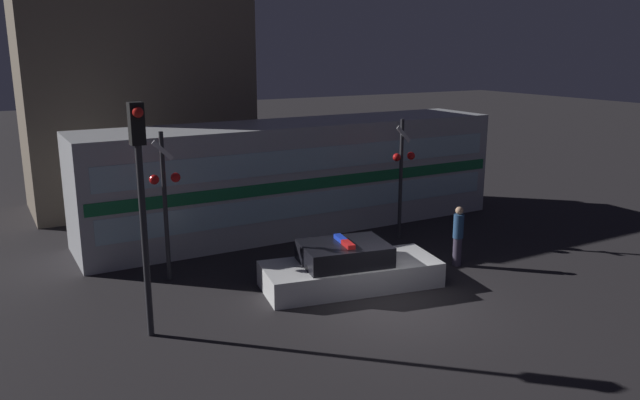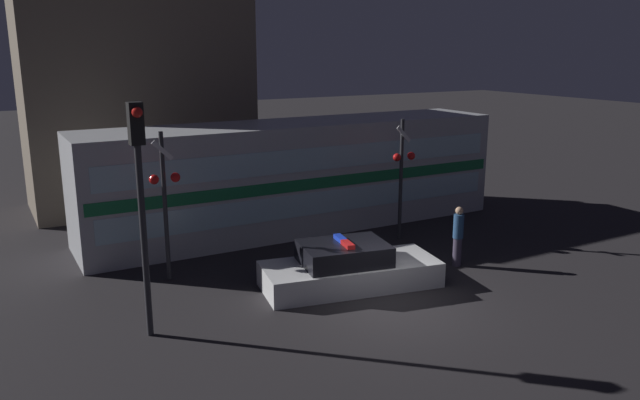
{
  "view_description": "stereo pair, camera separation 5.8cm",
  "coord_description": "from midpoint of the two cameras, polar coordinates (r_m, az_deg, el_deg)",
  "views": [
    {
      "loc": [
        -8.85,
        -12.0,
        6.4
      ],
      "look_at": [
        0.47,
        4.55,
        1.72
      ],
      "focal_mm": 35.0,
      "sensor_mm": 36.0,
      "label": 1
    },
    {
      "loc": [
        -8.8,
        -12.03,
        6.4
      ],
      "look_at": [
        0.47,
        4.55,
        1.72
      ],
      "focal_mm": 35.0,
      "sensor_mm": 36.0,
      "label": 2
    }
  ],
  "objects": [
    {
      "name": "pedestrian",
      "position": [
        19.03,
        12.42,
        -3.19
      ],
      "size": [
        0.31,
        0.31,
        1.82
      ],
      "color": "#3F384C",
      "rests_on": "ground_plane"
    },
    {
      "name": "crossing_signal_far",
      "position": [
        17.56,
        -14.07,
        0.39
      ],
      "size": [
        0.85,
        0.34,
        4.2
      ],
      "color": "#2D2D33",
      "rests_on": "ground_plane"
    },
    {
      "name": "building_left",
      "position": [
        26.72,
        -16.42,
        8.83
      ],
      "size": [
        8.72,
        4.23,
        8.66
      ],
      "color": "#726656",
      "rests_on": "ground_plane"
    },
    {
      "name": "ground_plane",
      "position": [
        16.22,
        6.45,
        -9.5
      ],
      "size": [
        120.0,
        120.0,
        0.0
      ],
      "primitive_type": "plane",
      "color": "#262326"
    },
    {
      "name": "crossing_signal_near",
      "position": [
        21.0,
        7.42,
        2.71
      ],
      "size": [
        0.85,
        0.34,
        4.1
      ],
      "color": "#2D2D33",
      "rests_on": "ground_plane"
    },
    {
      "name": "train",
      "position": [
        22.35,
        -2.21,
        2.24
      ],
      "size": [
        15.32,
        3.01,
        3.83
      ],
      "color": "#B7BABF",
      "rests_on": "ground_plane"
    },
    {
      "name": "police_car",
      "position": [
        17.15,
        2.56,
        -6.29
      ],
      "size": [
        5.08,
        2.74,
        1.36
      ],
      "rotation": [
        0.0,
        0.0,
        -0.18
      ],
      "color": "silver",
      "rests_on": "ground_plane"
    },
    {
      "name": "traffic_light_corner",
      "position": [
        13.94,
        -16.18,
        1.33
      ],
      "size": [
        0.3,
        0.46,
        5.28
      ],
      "color": "#2D2D33",
      "rests_on": "ground_plane"
    }
  ]
}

